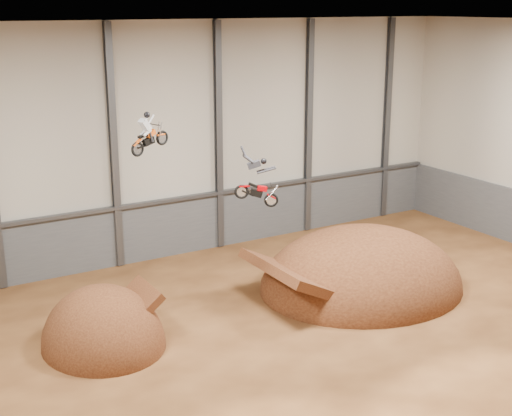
# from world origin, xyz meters

# --- Properties ---
(floor) EXTENTS (40.00, 40.00, 0.00)m
(floor) POSITION_xyz_m (0.00, 0.00, 0.00)
(floor) COLOR #4F2C15
(floor) RESTS_ON ground
(back_wall) EXTENTS (40.00, 0.10, 14.00)m
(back_wall) POSITION_xyz_m (0.00, 15.00, 7.00)
(back_wall) COLOR beige
(back_wall) RESTS_ON ground
(ceiling) EXTENTS (40.00, 40.00, 0.00)m
(ceiling) POSITION_xyz_m (0.00, 0.00, 14.00)
(ceiling) COLOR black
(ceiling) RESTS_ON back_wall
(lower_band_back) EXTENTS (39.80, 0.18, 3.50)m
(lower_band_back) POSITION_xyz_m (0.00, 14.90, 1.75)
(lower_band_back) COLOR #56595E
(lower_band_back) RESTS_ON ground
(steel_rail) EXTENTS (39.80, 0.35, 0.20)m
(steel_rail) POSITION_xyz_m (0.00, 14.75, 3.55)
(steel_rail) COLOR #47494F
(steel_rail) RESTS_ON lower_band_back
(steel_column_2) EXTENTS (0.40, 0.36, 13.90)m
(steel_column_2) POSITION_xyz_m (-3.33, 14.80, 7.00)
(steel_column_2) COLOR #47494F
(steel_column_2) RESTS_ON ground
(steel_column_3) EXTENTS (0.40, 0.36, 13.90)m
(steel_column_3) POSITION_xyz_m (3.33, 14.80, 7.00)
(steel_column_3) COLOR #47494F
(steel_column_3) RESTS_ON ground
(steel_column_4) EXTENTS (0.40, 0.36, 13.90)m
(steel_column_4) POSITION_xyz_m (10.00, 14.80, 7.00)
(steel_column_4) COLOR #47494F
(steel_column_4) RESTS_ON ground
(steel_column_5) EXTENTS (0.40, 0.36, 13.90)m
(steel_column_5) POSITION_xyz_m (16.67, 14.80, 7.00)
(steel_column_5) COLOR #47494F
(steel_column_5) RESTS_ON ground
(takeoff_ramp) EXTENTS (5.44, 6.28, 5.44)m
(takeoff_ramp) POSITION_xyz_m (-7.58, 5.51, 0.00)
(takeoff_ramp) COLOR #3F1E0F
(takeoff_ramp) RESTS_ON ground
(landing_ramp) EXTENTS (11.37, 10.06, 6.56)m
(landing_ramp) POSITION_xyz_m (6.70, 4.84, 0.00)
(landing_ramp) COLOR #3F1E0F
(landing_ramp) RESTS_ON ground
(fmx_rider_a) EXTENTS (2.48, 1.41, 2.21)m
(fmx_rider_a) POSITION_xyz_m (-5.12, 4.94, 9.71)
(fmx_rider_a) COLOR #DE5311
(fmx_rider_b) EXTENTS (3.37, 2.24, 3.11)m
(fmx_rider_b) POSITION_xyz_m (-0.31, 4.41, 7.11)
(fmx_rider_b) COLOR #B20005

